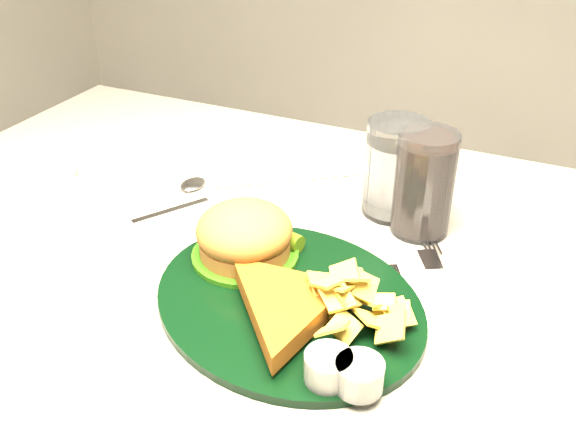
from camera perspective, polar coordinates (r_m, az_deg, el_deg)
name	(u,v)px	position (r m, az deg, el deg)	size (l,w,h in m)	color
dinner_plate	(288,279)	(0.71, 0.01, -5.60)	(0.33, 0.27, 0.07)	black
water_glass	(395,168)	(0.88, 9.53, 4.19)	(0.08, 0.08, 0.13)	white
cola_glass	(424,184)	(0.84, 12.00, 2.83)	(0.08, 0.08, 0.14)	black
fork_napkin	(407,296)	(0.75, 10.56, -7.04)	(0.14, 0.18, 0.01)	white
spoon	(171,209)	(0.91, -10.37, 0.61)	(0.04, 0.16, 0.01)	silver
ramekin	(90,167)	(1.04, -17.19, 4.18)	(0.04, 0.04, 0.03)	white
wrapped_straw	(286,179)	(0.98, -0.15, 3.28)	(0.23, 0.08, 0.01)	white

